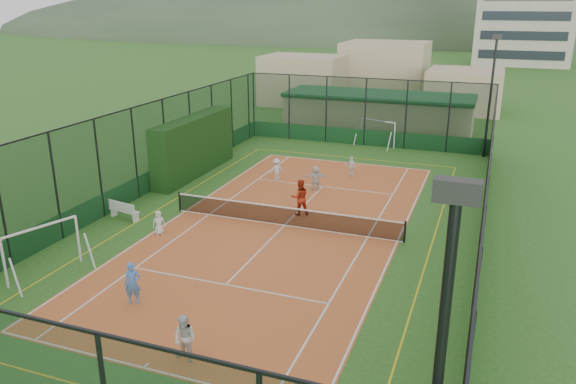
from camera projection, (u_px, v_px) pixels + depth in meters
name	position (u px, v px, depth m)	size (l,w,h in m)	color
ground	(284.00, 226.00, 27.24)	(300.00, 300.00, 0.00)	#2B5F20
court_slab	(284.00, 225.00, 27.23)	(11.17, 23.97, 0.01)	#CB5D2D
tennis_net	(284.00, 215.00, 27.06)	(11.67, 0.12, 1.06)	black
perimeter_fence	(284.00, 176.00, 26.42)	(18.12, 34.12, 5.00)	black
floodlight_ne	(490.00, 98.00, 37.81)	(0.60, 0.26, 8.25)	black
clubhouse	(378.00, 113.00, 46.24)	(15.20, 7.20, 3.15)	tan
distant_hills	(469.00, 38.00, 160.32)	(200.00, 60.00, 24.00)	#384C33
hedge_left	(194.00, 146.00, 34.82)	(1.24, 8.24, 3.60)	black
white_bench	(124.00, 210.00, 27.91)	(1.74, 0.48, 0.98)	white
futsal_goal_near	(43.00, 251.00, 22.10)	(0.91, 3.13, 2.02)	white
futsal_goal_far	(377.00, 133.00, 41.90)	(2.94, 0.85, 1.89)	white
child_near_left	(159.00, 223.00, 26.01)	(0.57, 0.37, 1.16)	silver
child_near_mid	(132.00, 283.00, 20.02)	(0.57, 0.38, 1.57)	#4A7FD2
child_near_right	(185.00, 339.00, 16.81)	(0.73, 0.57, 1.50)	silver
child_far_left	(277.00, 169.00, 33.87)	(0.87, 0.50, 1.35)	silver
child_far_right	(352.00, 167.00, 34.52)	(0.76, 0.32, 1.29)	white
child_far_back	(316.00, 178.00, 32.11)	(1.33, 0.42, 1.44)	silver
coach	(300.00, 197.00, 28.32)	(0.90, 0.70, 1.85)	#AC2812
tennis_balls	(303.00, 218.00, 28.11)	(5.73, 1.24, 0.07)	#CCE033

